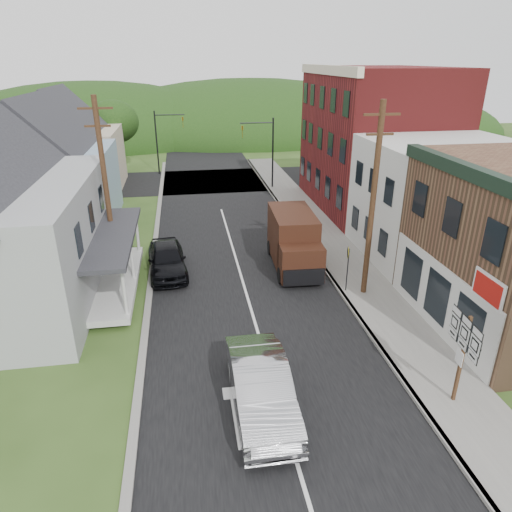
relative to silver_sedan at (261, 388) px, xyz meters
name	(u,v)px	position (x,y,z in m)	size (l,w,h in m)	color
ground	(262,346)	(0.63, 3.49, -0.85)	(120.00, 120.00, 0.00)	#2D4719
road	(233,250)	(0.63, 13.49, -0.85)	(9.00, 90.00, 0.02)	black
cross_road	(213,181)	(0.63, 30.49, -0.85)	(60.00, 9.00, 0.02)	black
sidewalk_right	(339,256)	(6.53, 11.49, -0.78)	(2.80, 55.00, 0.15)	slate
curb_right	(316,257)	(5.18, 11.49, -0.78)	(0.20, 55.00, 0.15)	slate
curb_left	(152,268)	(-4.02, 11.49, -0.79)	(0.30, 55.00, 0.12)	slate
storefront_white	(439,201)	(11.93, 10.99, 2.40)	(8.00, 7.00, 6.50)	silver
storefront_red	(375,141)	(11.93, 20.49, 4.15)	(8.00, 12.00, 10.00)	maroon
house_blue	(57,169)	(-10.37, 20.49, 2.84)	(7.14, 8.16, 7.28)	#8AACBC
house_cream	(76,146)	(-10.87, 29.49, 2.84)	(7.14, 8.16, 7.28)	#C2B096
utility_pole_right	(373,202)	(6.23, 6.99, 3.81)	(1.60, 0.26, 9.00)	#472D19
utility_pole_left	(106,187)	(-5.87, 11.49, 3.81)	(1.60, 0.26, 9.00)	#472D19
traffic_signal_right	(265,145)	(4.94, 26.99, 2.91)	(2.87, 0.20, 6.00)	black
traffic_signal_left	(164,135)	(-3.67, 33.99, 2.91)	(2.87, 0.20, 6.00)	black
tree_left_d	(113,122)	(-8.37, 35.49, 4.03)	(4.80, 4.80, 6.94)	#382616
forested_ridge	(199,135)	(0.63, 58.49, -0.85)	(90.00, 30.00, 16.00)	black
silver_sedan	(261,388)	(0.00, 0.00, 0.00)	(1.80, 5.17, 1.70)	#B2B2B7
dark_sedan	(167,259)	(-3.17, 10.91, -0.04)	(1.91, 4.74, 1.61)	black
delivery_van	(294,241)	(3.60, 10.59, 0.66)	(2.43, 5.44, 2.99)	black
route_sign_cluster	(463,347)	(6.29, -0.72, 1.36)	(0.23, 1.81, 3.18)	#472D19
warning_sign	(348,262)	(5.41, 7.26, 0.78)	(0.18, 0.62, 2.32)	black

